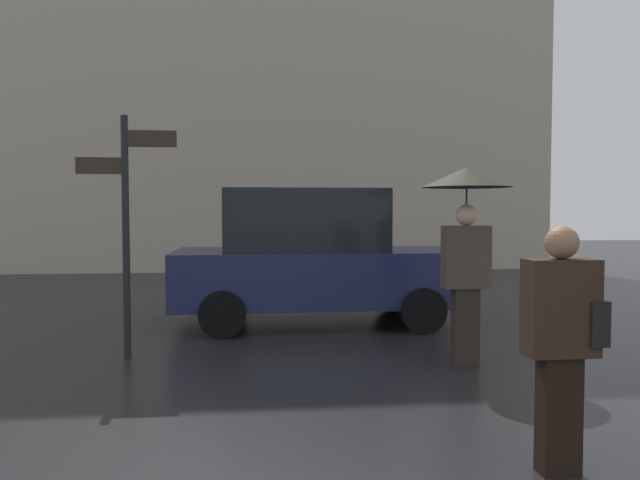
{
  "coord_description": "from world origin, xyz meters",
  "views": [
    {
      "loc": [
        0.23,
        -2.08,
        1.64
      ],
      "look_at": [
        1.08,
        5.77,
        1.26
      ],
      "focal_mm": 33.94,
      "sensor_mm": 36.0,
      "label": 1
    }
  ],
  "objects_px": {
    "parked_car_left": "(313,257)",
    "street_signpost": "(126,211)",
    "pedestrian_with_umbrella": "(466,215)",
    "pedestrian_with_bag": "(563,334)"
  },
  "relations": [
    {
      "from": "pedestrian_with_umbrella",
      "to": "street_signpost",
      "type": "height_order",
      "value": "street_signpost"
    },
    {
      "from": "pedestrian_with_bag",
      "to": "street_signpost",
      "type": "distance_m",
      "value": 4.75
    },
    {
      "from": "street_signpost",
      "to": "parked_car_left",
      "type": "bearing_deg",
      "value": 39.76
    },
    {
      "from": "pedestrian_with_bag",
      "to": "parked_car_left",
      "type": "xyz_separation_m",
      "value": [
        -1.05,
        5.2,
        0.09
      ]
    },
    {
      "from": "pedestrian_with_bag",
      "to": "pedestrian_with_umbrella",
      "type": "bearing_deg",
      "value": -76.98
    },
    {
      "from": "pedestrian_with_umbrella",
      "to": "pedestrian_with_bag",
      "type": "bearing_deg",
      "value": 3.36
    },
    {
      "from": "parked_car_left",
      "to": "street_signpost",
      "type": "distance_m",
      "value": 2.99
    },
    {
      "from": "pedestrian_with_bag",
      "to": "street_signpost",
      "type": "height_order",
      "value": "street_signpost"
    },
    {
      "from": "parked_car_left",
      "to": "street_signpost",
      "type": "relative_size",
      "value": 1.52
    },
    {
      "from": "parked_car_left",
      "to": "street_signpost",
      "type": "xyz_separation_m",
      "value": [
        -2.24,
        -1.87,
        0.67
      ]
    }
  ]
}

